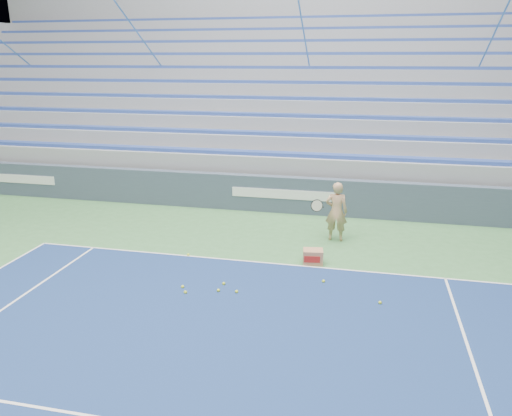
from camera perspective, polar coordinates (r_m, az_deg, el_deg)
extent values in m
cube|color=white|center=(11.49, 0.01, -6.17)|extent=(10.97, 0.05, 0.00)
cube|color=#3A4658|center=(15.04, 3.35, 1.54)|extent=(30.00, 0.30, 1.10)
cube|color=white|center=(18.54, -25.40, 3.02)|extent=(2.60, 0.02, 0.28)
cube|color=white|center=(14.87, 3.25, 1.57)|extent=(3.20, 0.02, 0.28)
cube|color=gray|center=(19.42, 5.55, 4.98)|extent=(30.00, 8.50, 1.10)
cube|color=gray|center=(19.27, 5.62, 7.31)|extent=(30.00, 8.50, 0.50)
cube|color=#2A4397|center=(15.44, 3.83, 6.14)|extent=(29.60, 0.42, 0.11)
cube|color=gray|center=(19.62, 5.82, 8.95)|extent=(30.00, 7.65, 0.50)
cube|color=#2A4397|center=(16.19, 4.34, 8.42)|extent=(29.60, 0.42, 0.11)
cube|color=gray|center=(19.97, 6.01, 10.53)|extent=(30.00, 6.80, 0.50)
cube|color=#2A4397|center=(16.96, 4.80, 10.50)|extent=(29.60, 0.42, 0.11)
cube|color=gray|center=(20.35, 6.20, 12.05)|extent=(30.00, 5.95, 0.50)
cube|color=#2A4397|center=(17.75, 5.24, 12.38)|extent=(29.60, 0.42, 0.11)
cube|color=gray|center=(20.74, 6.39, 13.52)|extent=(30.00, 5.10, 0.50)
cube|color=#2A4397|center=(18.56, 5.64, 14.11)|extent=(29.60, 0.42, 0.11)
cube|color=gray|center=(21.14, 6.57, 14.93)|extent=(30.00, 4.25, 0.50)
cube|color=#2A4397|center=(19.39, 6.01, 15.69)|extent=(29.60, 0.42, 0.11)
cube|color=gray|center=(21.55, 6.74, 16.29)|extent=(30.00, 3.40, 0.50)
cube|color=#2A4397|center=(20.23, 6.35, 17.14)|extent=(29.60, 0.42, 0.11)
cube|color=gray|center=(21.97, 6.92, 17.59)|extent=(30.00, 2.55, 0.50)
cube|color=#2A4397|center=(21.09, 6.68, 18.47)|extent=(29.60, 0.42, 0.11)
cube|color=gray|center=(22.41, 7.08, 18.85)|extent=(30.00, 1.70, 0.50)
cube|color=#2A4397|center=(21.95, 6.98, 19.70)|extent=(29.60, 0.42, 0.11)
cube|color=gray|center=(22.86, 7.25, 20.06)|extent=(30.00, 0.85, 0.50)
cube|color=#2A4397|center=(22.83, 7.26, 20.83)|extent=(29.60, 0.42, 0.11)
cube|color=gray|center=(23.55, 7.23, 14.60)|extent=(31.00, 0.40, 7.30)
cylinder|color=#3576B9|center=(23.69, -25.53, 15.48)|extent=(0.05, 8.53, 5.04)
cylinder|color=#3576B9|center=(20.62, -11.64, 16.75)|extent=(0.05, 8.53, 5.04)
cylinder|color=#3576B9|center=(19.02, 5.91, 17.01)|extent=(0.05, 8.53, 5.04)
cylinder|color=#3576B9|center=(19.23, 24.66, 15.64)|extent=(0.05, 8.53, 5.04)
imported|color=tan|center=(12.78, 9.17, -0.40)|extent=(0.57, 0.38, 1.53)
cylinder|color=black|center=(12.51, 7.53, 0.17)|extent=(0.12, 0.27, 0.08)
cylinder|color=beige|center=(12.22, 6.96, 0.28)|extent=(0.29, 0.16, 0.28)
torus|color=black|center=(12.22, 6.96, 0.28)|extent=(0.31, 0.18, 0.30)
cube|color=#AB7852|center=(11.45, 6.53, -5.54)|extent=(0.49, 0.40, 0.33)
cube|color=#B21E19|center=(11.29, 6.43, -5.87)|extent=(0.35, 0.06, 0.15)
sphere|color=#C4D82C|center=(11.94, -7.74, -5.31)|extent=(0.07, 0.07, 0.07)
sphere|color=#C4D82C|center=(10.41, -3.70, -8.62)|extent=(0.07, 0.07, 0.07)
sphere|color=#C4D82C|center=(9.93, 14.00, -10.45)|extent=(0.07, 0.07, 0.07)
sphere|color=#C4D82C|center=(10.37, -8.38, -8.89)|extent=(0.07, 0.07, 0.07)
sphere|color=#C4D82C|center=(10.14, -4.32, -9.38)|extent=(0.07, 0.07, 0.07)
sphere|color=#C4D82C|center=(10.14, -8.07, -9.51)|extent=(0.07, 0.07, 0.07)
sphere|color=#C4D82C|center=(10.59, 7.72, -8.29)|extent=(0.07, 0.07, 0.07)
sphere|color=#C4D82C|center=(10.07, -2.24, -9.53)|extent=(0.07, 0.07, 0.07)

